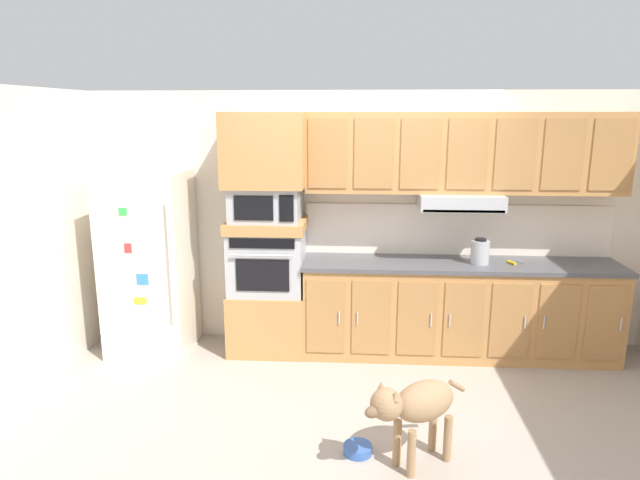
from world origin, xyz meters
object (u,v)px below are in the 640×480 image
microwave (266,203)px  electric_kettle (480,252)px  refrigerator (150,263)px  screwdriver (512,262)px  dog_food_bowl (358,449)px  dog (416,405)px  built_in_oven (267,261)px

microwave → electric_kettle: (2.00, -0.05, -0.43)m
refrigerator → electric_kettle: refrigerator is taller
refrigerator → screwdriver: refrigerator is taller
screwdriver → dog_food_bowl: screwdriver is taller
refrigerator → microwave: 1.28m
dog → microwave: bearing=-91.5°
electric_kettle → dog_food_bowl: electric_kettle is taller
refrigerator → electric_kettle: (3.14, 0.02, 0.15)m
electric_kettle → dog: electric_kettle is taller
refrigerator → electric_kettle: size_ratio=7.33×
built_in_oven → dog: size_ratio=0.97×
refrigerator → screwdriver: 3.44m
screwdriver → refrigerator: bearing=-179.4°
microwave → electric_kettle: bearing=-1.4°
screwdriver → dog: (-1.05, -1.79, -0.49)m
screwdriver → dog: screwdriver is taller
microwave → screwdriver: size_ratio=3.93×
electric_kettle → microwave: bearing=178.6°
built_in_oven → electric_kettle: bearing=-1.4°
refrigerator → dog: refrigerator is taller
microwave → electric_kettle: microwave is taller
microwave → built_in_oven: bearing=179.2°
microwave → screwdriver: (2.30, -0.03, -0.53)m
refrigerator → dog_food_bowl: bearing=-39.1°
built_in_oven → dog: bearing=-55.5°
microwave → refrigerator: bearing=-176.6°
built_in_oven → electric_kettle: built_in_oven is taller
refrigerator → dog_food_bowl: (2.02, -1.64, -0.85)m
microwave → dog: bearing=-55.5°
dog_food_bowl → built_in_oven: bearing=117.3°
dog → refrigerator: bearing=-72.3°
built_in_oven → microwave: bearing=-0.8°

